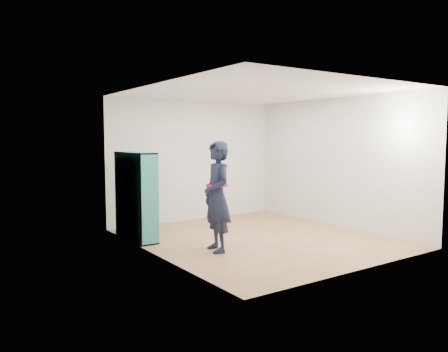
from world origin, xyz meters
TOP-DOWN VIEW (x-y plane):
  - floor at (0.00, 0.00)m, footprint 4.50×4.50m
  - ceiling at (0.00, 0.00)m, footprint 4.50×4.50m
  - wall_left at (-2.00, 0.00)m, footprint 0.02×4.50m
  - wall_right at (2.00, 0.00)m, footprint 0.02×4.50m
  - wall_back at (0.00, 2.25)m, footprint 4.00×0.02m
  - wall_front at (0.00, -2.25)m, footprint 4.00×0.02m
  - bookshelf at (-1.85, 1.18)m, footprint 0.34×1.16m
  - person at (-1.09, -0.32)m, footprint 0.53×0.70m
  - smartphone at (-1.20, -0.21)m, footprint 0.02×0.10m

SIDE VIEW (x-z plane):
  - floor at x=0.00m, z-range 0.00..0.00m
  - bookshelf at x=-1.85m, z-range -0.02..1.53m
  - person at x=-1.09m, z-range 0.00..1.75m
  - smartphone at x=-1.20m, z-range 0.93..1.05m
  - wall_left at x=-2.00m, z-range 0.00..2.60m
  - wall_right at x=2.00m, z-range 0.00..2.60m
  - wall_back at x=0.00m, z-range 0.00..2.60m
  - wall_front at x=0.00m, z-range 0.00..2.60m
  - ceiling at x=0.00m, z-range 2.60..2.60m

